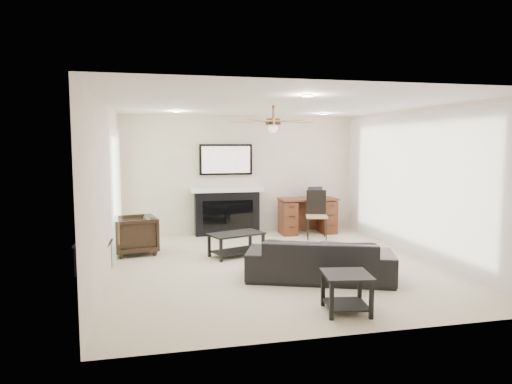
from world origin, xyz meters
TOP-DOWN VIEW (x-y plane):
  - room_shell at (0.19, 0.08)m, footprint 5.50×5.54m
  - sofa at (0.42, -0.91)m, footprint 2.18×1.45m
  - armchair at (-2.18, 1.24)m, footprint 0.86×0.84m
  - coffee_table at (-0.48, 0.69)m, footprint 1.02×0.78m
  - end_table_near at (0.27, -2.16)m, footprint 0.60×0.60m
  - end_table_left at (-2.73, 0.19)m, footprint 0.52×0.52m
  - fireplace_unit at (-0.34, 2.58)m, footprint 1.52×0.34m
  - desk at (1.36, 2.33)m, footprint 1.22×0.56m
  - desk_chair at (1.36, 1.78)m, footprint 0.53×0.54m
  - laptop at (1.56, 2.31)m, footprint 0.33×0.24m

SIDE VIEW (x-z plane):
  - coffee_table at x=-0.48m, z-range 0.00..0.40m
  - end_table_near at x=0.27m, z-range 0.00..0.45m
  - end_table_left at x=-2.73m, z-range 0.00..0.45m
  - sofa at x=0.42m, z-range 0.00..0.59m
  - armchair at x=-2.18m, z-range 0.00..0.67m
  - desk at x=1.36m, z-range 0.00..0.76m
  - desk_chair at x=1.36m, z-range 0.00..0.97m
  - laptop at x=1.56m, z-range 0.76..0.99m
  - fireplace_unit at x=-0.34m, z-range 0.00..1.91m
  - room_shell at x=0.19m, z-range 0.42..2.94m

